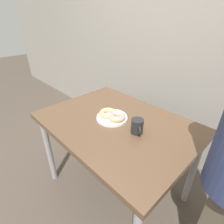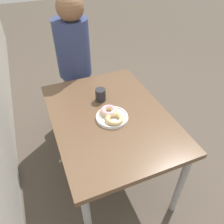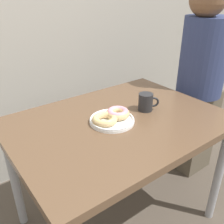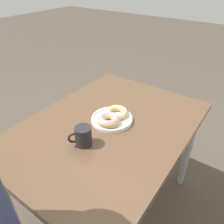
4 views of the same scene
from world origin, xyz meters
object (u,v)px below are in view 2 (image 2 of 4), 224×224
Objects in this scene: donut_plate at (112,115)px; person_figure at (74,65)px; dining_table at (110,122)px; coffee_mug at (101,95)px.

person_figure is (0.84, 0.05, -0.01)m from donut_plate.
person_figure reaches higher than dining_table.
person_figure is at bearing 3.64° from donut_plate.
coffee_mug is (0.24, -0.00, 0.02)m from donut_plate.
donut_plate is 0.85m from person_figure.
donut_plate is 0.24m from coffee_mug.
coffee_mug is at bearing -174.49° from person_figure.
dining_table is at bearing -2.71° from donut_plate.
coffee_mug is at bearing -0.74° from dining_table.
person_figure is (0.80, 0.06, 0.10)m from dining_table.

